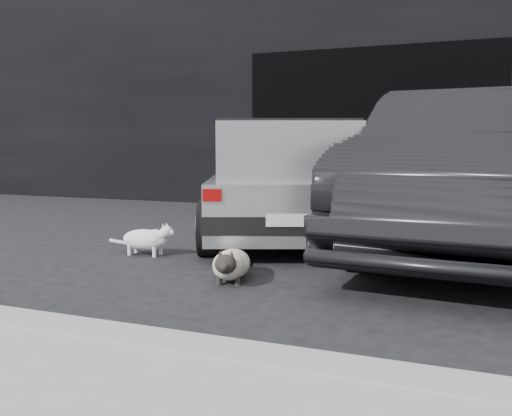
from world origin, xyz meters
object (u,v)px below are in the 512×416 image
(silver_hatchback, at_px, (284,175))
(cat_white, at_px, (148,239))
(cat_siamese, at_px, (231,264))
(second_car, at_px, (470,169))

(silver_hatchback, xyz_separation_m, cat_white, (-0.86, -1.56, -0.56))
(cat_siamese, bearing_deg, second_car, -144.38)
(silver_hatchback, bearing_deg, second_car, -23.44)
(silver_hatchback, height_order, cat_siamese, silver_hatchback)
(silver_hatchback, distance_m, second_car, 2.02)
(second_car, bearing_deg, silver_hatchback, -178.10)
(cat_white, bearing_deg, second_car, 116.57)
(second_car, distance_m, cat_white, 3.31)
(second_car, height_order, cat_siamese, second_car)
(second_car, bearing_deg, cat_siamese, -125.04)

